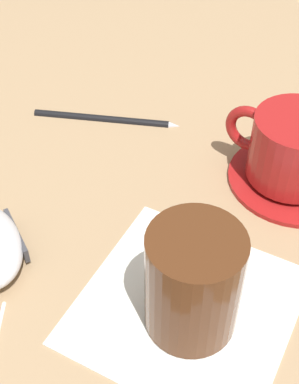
{
  "coord_description": "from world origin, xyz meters",
  "views": [
    {
      "loc": [
        0.11,
        -0.31,
        0.35
      ],
      "look_at": [
        0.01,
        0.0,
        0.03
      ],
      "focal_mm": 50.0,
      "sensor_mm": 36.0,
      "label": 1
    }
  ],
  "objects_px": {
    "drinking_glass": "(193,283)",
    "saucer": "(294,177)",
    "coffee_cup": "(293,147)",
    "pen": "(105,116)"
  },
  "relations": [
    {
      "from": "coffee_cup",
      "to": "pen",
      "type": "height_order",
      "value": "coffee_cup"
    },
    {
      "from": "drinking_glass",
      "to": "coffee_cup",
      "type": "bearing_deg",
      "value": 75.81
    },
    {
      "from": "coffee_cup",
      "to": "drinking_glass",
      "type": "height_order",
      "value": "drinking_glass"
    },
    {
      "from": "coffee_cup",
      "to": "pen",
      "type": "bearing_deg",
      "value": 170.49
    },
    {
      "from": "saucer",
      "to": "pen",
      "type": "relative_size",
      "value": 0.78
    },
    {
      "from": "saucer",
      "to": "coffee_cup",
      "type": "relative_size",
      "value": 1.12
    },
    {
      "from": "drinking_glass",
      "to": "saucer",
      "type": "bearing_deg",
      "value": 73.78
    },
    {
      "from": "saucer",
      "to": "drinking_glass",
      "type": "distance_m",
      "value": 0.19
    },
    {
      "from": "saucer",
      "to": "drinking_glass",
      "type": "relative_size",
      "value": 1.4
    },
    {
      "from": "saucer",
      "to": "pen",
      "type": "distance_m",
      "value": 0.21
    }
  ]
}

